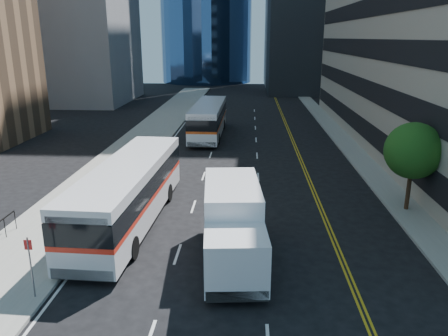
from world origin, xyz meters
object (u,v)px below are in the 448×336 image
(bus_front, at_px, (129,191))
(box_truck, at_px, (233,225))
(street_tree, at_px, (413,151))
(bus_rear, at_px, (209,118))

(bus_front, height_order, box_truck, box_truck)
(bus_front, xyz_separation_m, box_truck, (5.71, -3.95, -0.04))
(street_tree, relative_size, bus_rear, 0.40)
(street_tree, relative_size, box_truck, 0.70)
(bus_front, relative_size, box_truck, 1.80)
(bus_front, bearing_deg, box_truck, -32.35)
(street_tree, xyz_separation_m, box_truck, (-9.89, -6.53, -1.84))
(street_tree, height_order, box_truck, street_tree)
(street_tree, height_order, bus_rear, street_tree)
(street_tree, xyz_separation_m, bus_rear, (-13.36, 19.66, -1.85))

